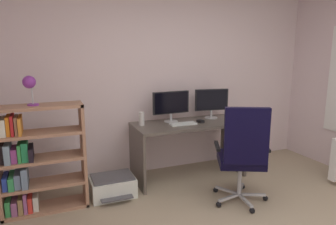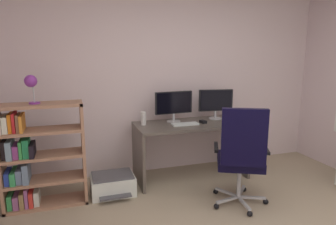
{
  "view_description": "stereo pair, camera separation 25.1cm",
  "coord_description": "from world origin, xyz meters",
  "px_view_note": "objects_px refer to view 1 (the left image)",
  "views": [
    {
      "loc": [
        -1.52,
        -1.57,
        1.67
      ],
      "look_at": [
        -0.22,
        1.61,
        0.97
      ],
      "focal_mm": 32.57,
      "sensor_mm": 36.0,
      "label": 1
    },
    {
      "loc": [
        -1.28,
        -1.66,
        1.67
      ],
      "look_at": [
        -0.22,
        1.61,
        0.97
      ],
      "focal_mm": 32.57,
      "sensor_mm": 36.0,
      "label": 2
    }
  ],
  "objects_px": {
    "desk": "(189,137)",
    "bookshelf": "(33,162)",
    "computer_mouse": "(200,121)",
    "monitor_main": "(171,104)",
    "desk_lamp": "(30,84)",
    "office_chair": "(243,152)",
    "printer": "(113,186)",
    "monitor_secondary": "(212,101)",
    "desktop_speaker": "(142,119)",
    "keyboard": "(183,124)"
  },
  "relations": [
    {
      "from": "desk_lamp",
      "to": "keyboard",
      "type": "bearing_deg",
      "value": 4.65
    },
    {
      "from": "desktop_speaker",
      "to": "bookshelf",
      "type": "distance_m",
      "value": 1.33
    },
    {
      "from": "office_chair",
      "to": "bookshelf",
      "type": "relative_size",
      "value": 0.99
    },
    {
      "from": "computer_mouse",
      "to": "bookshelf",
      "type": "relative_size",
      "value": 0.09
    },
    {
      "from": "monitor_main",
      "to": "keyboard",
      "type": "relative_size",
      "value": 1.5
    },
    {
      "from": "keyboard",
      "to": "desk_lamp",
      "type": "distance_m",
      "value": 1.84
    },
    {
      "from": "desk",
      "to": "computer_mouse",
      "type": "height_order",
      "value": "computer_mouse"
    },
    {
      "from": "desk_lamp",
      "to": "computer_mouse",
      "type": "bearing_deg",
      "value": 4.58
    },
    {
      "from": "monitor_main",
      "to": "computer_mouse",
      "type": "height_order",
      "value": "monitor_main"
    },
    {
      "from": "monitor_main",
      "to": "monitor_secondary",
      "type": "height_order",
      "value": "monitor_secondary"
    },
    {
      "from": "desk",
      "to": "bookshelf",
      "type": "xyz_separation_m",
      "value": [
        -1.88,
        -0.21,
        0.0
      ]
    },
    {
      "from": "monitor_secondary",
      "to": "keyboard",
      "type": "bearing_deg",
      "value": -159.17
    },
    {
      "from": "computer_mouse",
      "to": "office_chair",
      "type": "height_order",
      "value": "office_chair"
    },
    {
      "from": "desk_lamp",
      "to": "desktop_speaker",
      "type": "bearing_deg",
      "value": 13.4
    },
    {
      "from": "monitor_main",
      "to": "monitor_secondary",
      "type": "distance_m",
      "value": 0.61
    },
    {
      "from": "desk",
      "to": "keyboard",
      "type": "xyz_separation_m",
      "value": [
        -0.11,
        -0.07,
        0.21
      ]
    },
    {
      "from": "desk",
      "to": "monitor_main",
      "type": "xyz_separation_m",
      "value": [
        -0.2,
        0.13,
        0.44
      ]
    },
    {
      "from": "desk",
      "to": "bookshelf",
      "type": "distance_m",
      "value": 1.89
    },
    {
      "from": "monitor_secondary",
      "to": "printer",
      "type": "xyz_separation_m",
      "value": [
        -1.48,
        -0.31,
        -0.86
      ]
    },
    {
      "from": "desktop_speaker",
      "to": "monitor_main",
      "type": "bearing_deg",
      "value": 6.48
    },
    {
      "from": "office_chair",
      "to": "printer",
      "type": "distance_m",
      "value": 1.54
    },
    {
      "from": "office_chair",
      "to": "bookshelf",
      "type": "height_order",
      "value": "bookshelf"
    },
    {
      "from": "monitor_main",
      "to": "desk_lamp",
      "type": "height_order",
      "value": "desk_lamp"
    },
    {
      "from": "monitor_secondary",
      "to": "desktop_speaker",
      "type": "bearing_deg",
      "value": -177.35
    },
    {
      "from": "monitor_main",
      "to": "printer",
      "type": "height_order",
      "value": "monitor_main"
    },
    {
      "from": "desk",
      "to": "computer_mouse",
      "type": "xyz_separation_m",
      "value": [
        0.15,
        -0.05,
        0.22
      ]
    },
    {
      "from": "desk",
      "to": "printer",
      "type": "relative_size",
      "value": 2.88
    },
    {
      "from": "computer_mouse",
      "to": "printer",
      "type": "bearing_deg",
      "value": 178.41
    },
    {
      "from": "bookshelf",
      "to": "printer",
      "type": "bearing_deg",
      "value": 2.0
    },
    {
      "from": "computer_mouse",
      "to": "bookshelf",
      "type": "xyz_separation_m",
      "value": [
        -2.03,
        -0.16,
        -0.21
      ]
    },
    {
      "from": "office_chair",
      "to": "desk",
      "type": "bearing_deg",
      "value": 101.8
    },
    {
      "from": "desk",
      "to": "office_chair",
      "type": "xyz_separation_m",
      "value": [
        0.19,
        -0.92,
        0.06
      ]
    },
    {
      "from": "desk_lamp",
      "to": "desk",
      "type": "bearing_deg",
      "value": 6.4
    },
    {
      "from": "printer",
      "to": "desk",
      "type": "bearing_deg",
      "value": 9.59
    },
    {
      "from": "keyboard",
      "to": "desktop_speaker",
      "type": "xyz_separation_m",
      "value": [
        -0.5,
        0.15,
        0.07
      ]
    },
    {
      "from": "computer_mouse",
      "to": "office_chair",
      "type": "relative_size",
      "value": 0.09
    },
    {
      "from": "desk",
      "to": "desk_lamp",
      "type": "relative_size",
      "value": 4.89
    },
    {
      "from": "keyboard",
      "to": "office_chair",
      "type": "xyz_separation_m",
      "value": [
        0.31,
        -0.85,
        -0.15
      ]
    },
    {
      "from": "bookshelf",
      "to": "desk_lamp",
      "type": "relative_size",
      "value": 3.81
    },
    {
      "from": "monitor_main",
      "to": "keyboard",
      "type": "xyz_separation_m",
      "value": [
        0.08,
        -0.2,
        -0.23
      ]
    },
    {
      "from": "bookshelf",
      "to": "desktop_speaker",
      "type": "bearing_deg",
      "value": 13.08
    },
    {
      "from": "printer",
      "to": "office_chair",
      "type": "bearing_deg",
      "value": -30.55
    },
    {
      "from": "computer_mouse",
      "to": "office_chair",
      "type": "bearing_deg",
      "value": -94.79
    },
    {
      "from": "desktop_speaker",
      "to": "bookshelf",
      "type": "relative_size",
      "value": 0.15
    },
    {
      "from": "bookshelf",
      "to": "keyboard",
      "type": "bearing_deg",
      "value": 4.59
    },
    {
      "from": "monitor_main",
      "to": "office_chair",
      "type": "height_order",
      "value": "monitor_main"
    },
    {
      "from": "monitor_main",
      "to": "office_chair",
      "type": "relative_size",
      "value": 0.46
    },
    {
      "from": "office_chair",
      "to": "monitor_main",
      "type": "bearing_deg",
      "value": 110.31
    },
    {
      "from": "keyboard",
      "to": "bookshelf",
      "type": "bearing_deg",
      "value": -174.65
    },
    {
      "from": "desk_lamp",
      "to": "printer",
      "type": "distance_m",
      "value": 1.45
    }
  ]
}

